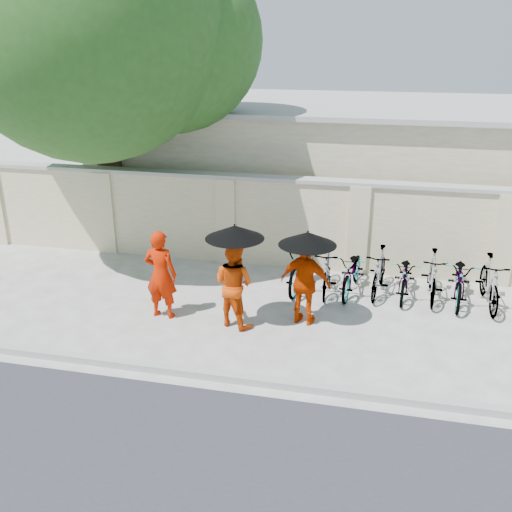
# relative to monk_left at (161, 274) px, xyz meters

# --- Properties ---
(ground) EXTENTS (80.00, 80.00, 0.00)m
(ground) POSITION_rel_monk_left_xyz_m (1.45, -0.15, -0.86)
(ground) COLOR silver
(kerb) EXTENTS (40.00, 0.16, 0.12)m
(kerb) POSITION_rel_monk_left_xyz_m (1.45, -1.85, -0.80)
(kerb) COLOR #9B9B98
(kerb) RESTS_ON ground
(compound_wall) EXTENTS (20.00, 0.30, 2.00)m
(compound_wall) POSITION_rel_monk_left_xyz_m (2.45, 3.05, 0.14)
(compound_wall) COLOR beige
(compound_wall) RESTS_ON ground
(building_behind) EXTENTS (14.00, 6.00, 3.20)m
(building_behind) POSITION_rel_monk_left_xyz_m (3.45, 6.85, 0.74)
(building_behind) COLOR beige
(building_behind) RESTS_ON ground
(shade_tree) EXTENTS (6.70, 6.20, 8.20)m
(shade_tree) POSITION_rel_monk_left_xyz_m (-2.21, 2.83, 4.24)
(shade_tree) COLOR #392414
(shade_tree) RESTS_ON ground
(monk_left) EXTENTS (0.65, 0.45, 1.71)m
(monk_left) POSITION_rel_monk_left_xyz_m (0.00, 0.00, 0.00)
(monk_left) COLOR #BD1900
(monk_left) RESTS_ON ground
(monk_center) EXTENTS (0.97, 0.87, 1.62)m
(monk_center) POSITION_rel_monk_left_xyz_m (1.41, -0.02, -0.04)
(monk_center) COLOR #CA3D06
(monk_center) RESTS_ON ground
(parasol_center) EXTENTS (1.04, 1.04, 1.03)m
(parasol_center) POSITION_rel_monk_left_xyz_m (1.46, -0.10, 0.98)
(parasol_center) COLOR black
(parasol_center) RESTS_ON ground
(monk_right) EXTENTS (1.01, 0.59, 1.62)m
(monk_right) POSITION_rel_monk_left_xyz_m (2.67, 0.31, -0.05)
(monk_right) COLOR #BB2D00
(monk_right) RESTS_ON ground
(parasol_right) EXTENTS (1.03, 1.03, 0.90)m
(parasol_right) POSITION_rel_monk_left_xyz_m (2.69, 0.23, 0.84)
(parasol_right) COLOR black
(parasol_right) RESTS_ON ground
(bike_0) EXTENTS (0.85, 2.00, 1.03)m
(bike_0) POSITION_rel_monk_left_xyz_m (2.37, 1.94, -0.34)
(bike_0) COLOR #A6A7AB
(bike_0) RESTS_ON ground
(bike_1) EXTENTS (0.53, 1.65, 0.98)m
(bike_1) POSITION_rel_monk_left_xyz_m (2.90, 1.78, -0.36)
(bike_1) COLOR #A6A7AB
(bike_1) RESTS_ON ground
(bike_2) EXTENTS (0.82, 1.80, 0.92)m
(bike_2) POSITION_rel_monk_left_xyz_m (3.43, 1.88, -0.40)
(bike_2) COLOR #A6A7AB
(bike_2) RESTS_ON ground
(bike_3) EXTENTS (0.66, 1.65, 0.96)m
(bike_3) POSITION_rel_monk_left_xyz_m (3.96, 1.94, -0.37)
(bike_3) COLOR #A6A7AB
(bike_3) RESTS_ON ground
(bike_4) EXTENTS (0.70, 1.69, 0.86)m
(bike_4) POSITION_rel_monk_left_xyz_m (4.49, 1.93, -0.42)
(bike_4) COLOR #A6A7AB
(bike_4) RESTS_ON ground
(bike_5) EXTENTS (0.51, 1.63, 0.97)m
(bike_5) POSITION_rel_monk_left_xyz_m (5.03, 1.93, -0.37)
(bike_5) COLOR #A6A7AB
(bike_5) RESTS_ON ground
(bike_6) EXTENTS (0.82, 1.87, 0.95)m
(bike_6) POSITION_rel_monk_left_xyz_m (5.56, 1.91, -0.38)
(bike_6) COLOR #A6A7AB
(bike_6) RESTS_ON ground
(bike_7) EXTENTS (0.54, 1.69, 1.00)m
(bike_7) POSITION_rel_monk_left_xyz_m (6.09, 1.80, -0.35)
(bike_7) COLOR #A6A7AB
(bike_7) RESTS_ON ground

